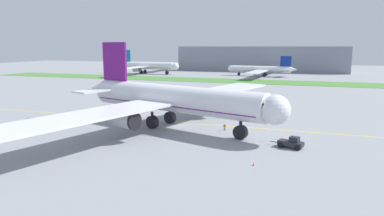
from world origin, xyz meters
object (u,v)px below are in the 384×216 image
at_px(pushback_tug, 291,143).
at_px(parked_airliner_far_centre, 262,69).
at_px(ground_crew_wingwalker_port, 225,126).
at_px(traffic_cone_near_nose, 253,164).
at_px(parked_airliner_far_left, 146,66).
at_px(service_truck_baggage_loader, 212,93).
at_px(airliner_foreground, 171,99).

bearing_deg(pushback_tug, parked_airliner_far_centre, 99.83).
relative_size(pushback_tug, ground_crew_wingwalker_port, 3.94).
bearing_deg(ground_crew_wingwalker_port, traffic_cone_near_nose, -65.02).
relative_size(pushback_tug, parked_airliner_far_left, 0.08).
xyz_separation_m(service_truck_baggage_loader, parked_airliner_far_centre, (4.00, 98.11, 2.57)).
xyz_separation_m(ground_crew_wingwalker_port, traffic_cone_near_nose, (9.55, -20.50, -0.67)).
distance_m(parked_airliner_far_left, parked_airliner_far_centre, 76.03).
distance_m(service_truck_baggage_loader, parked_airliner_far_left, 117.56).
distance_m(pushback_tug, traffic_cone_near_nose, 12.62).
bearing_deg(service_truck_baggage_loader, parked_airliner_far_left, 127.69).
distance_m(pushback_tug, ground_crew_wingwalker_port, 16.97).
height_order(airliner_foreground, parked_airliner_far_left, airliner_foreground).
bearing_deg(service_truck_baggage_loader, traffic_cone_near_nose, -69.02).
bearing_deg(parked_airliner_far_centre, pushback_tug, -80.17).
relative_size(traffic_cone_near_nose, service_truck_baggage_loader, 0.10).
bearing_deg(parked_airliner_far_left, service_truck_baggage_loader, -52.31).
bearing_deg(airliner_foreground, pushback_tug, -16.96).
bearing_deg(parked_airliner_far_left, parked_airliner_far_centre, 3.88).
bearing_deg(pushback_tug, service_truck_baggage_loader, 118.91).
distance_m(ground_crew_wingwalker_port, parked_airliner_far_left, 164.99).
bearing_deg(ground_crew_wingwalker_port, airliner_foreground, -176.52).
relative_size(parked_airliner_far_left, parked_airliner_far_centre, 1.10).
bearing_deg(pushback_tug, ground_crew_wingwalker_port, 148.39).
xyz_separation_m(airliner_foreground, parked_airliner_far_left, (-75.73, 140.24, -1.13)).
relative_size(ground_crew_wingwalker_port, service_truck_baggage_loader, 0.27).
relative_size(traffic_cone_near_nose, parked_airliner_far_left, 0.01).
xyz_separation_m(airliner_foreground, ground_crew_wingwalker_port, (12.26, 0.75, -5.51)).
height_order(ground_crew_wingwalker_port, traffic_cone_near_nose, ground_crew_wingwalker_port).
height_order(airliner_foreground, pushback_tug, airliner_foreground).
height_order(ground_crew_wingwalker_port, parked_airliner_far_left, parked_airliner_far_left).
bearing_deg(airliner_foreground, traffic_cone_near_nose, -42.17).
relative_size(service_truck_baggage_loader, parked_airliner_far_centre, 0.08).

